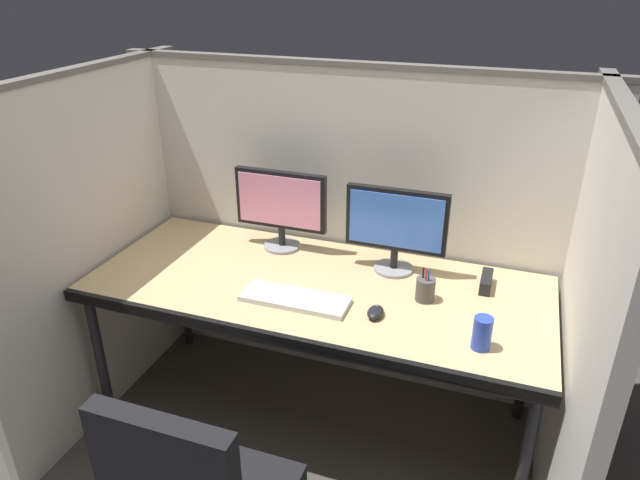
{
  "coord_description": "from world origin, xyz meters",
  "views": [
    {
      "loc": [
        0.71,
        -1.65,
        1.95
      ],
      "look_at": [
        0.0,
        0.35,
        0.92
      ],
      "focal_mm": 32.29,
      "sensor_mm": 36.0,
      "label": 1
    }
  ],
  "objects_px": {
    "soda_can": "(482,333)",
    "pen_cup": "(425,289)",
    "red_stapler": "(486,282)",
    "desk": "(315,295)",
    "monitor_right": "(396,225)",
    "monitor_left": "(281,205)",
    "computer_mouse": "(375,312)",
    "keyboard_main": "(295,299)"
  },
  "relations": [
    {
      "from": "keyboard_main",
      "to": "soda_can",
      "type": "bearing_deg",
      "value": -5.3
    },
    {
      "from": "monitor_right",
      "to": "computer_mouse",
      "type": "height_order",
      "value": "monitor_right"
    },
    {
      "from": "monitor_right",
      "to": "soda_can",
      "type": "xyz_separation_m",
      "value": [
        0.41,
        -0.45,
        -0.15
      ]
    },
    {
      "from": "desk",
      "to": "pen_cup",
      "type": "height_order",
      "value": "pen_cup"
    },
    {
      "from": "soda_can",
      "to": "red_stapler",
      "type": "height_order",
      "value": "soda_can"
    },
    {
      "from": "red_stapler",
      "to": "keyboard_main",
      "type": "bearing_deg",
      "value": -152.65
    },
    {
      "from": "monitor_right",
      "to": "red_stapler",
      "type": "distance_m",
      "value": 0.43
    },
    {
      "from": "red_stapler",
      "to": "soda_can",
      "type": "bearing_deg",
      "value": -87.43
    },
    {
      "from": "desk",
      "to": "computer_mouse",
      "type": "xyz_separation_m",
      "value": [
        0.29,
        -0.14,
        0.07
      ]
    },
    {
      "from": "desk",
      "to": "pen_cup",
      "type": "bearing_deg",
      "value": 4.9
    },
    {
      "from": "monitor_left",
      "to": "red_stapler",
      "type": "xyz_separation_m",
      "value": [
        0.93,
        -0.06,
        -0.19
      ]
    },
    {
      "from": "desk",
      "to": "monitor_right",
      "type": "relative_size",
      "value": 4.42
    },
    {
      "from": "computer_mouse",
      "to": "pen_cup",
      "type": "bearing_deg",
      "value": 49.21
    },
    {
      "from": "monitor_right",
      "to": "pen_cup",
      "type": "bearing_deg",
      "value": -49.08
    },
    {
      "from": "soda_can",
      "to": "pen_cup",
      "type": "bearing_deg",
      "value": 133.72
    },
    {
      "from": "keyboard_main",
      "to": "pen_cup",
      "type": "height_order",
      "value": "pen_cup"
    },
    {
      "from": "red_stapler",
      "to": "monitor_left",
      "type": "bearing_deg",
      "value": 176.15
    },
    {
      "from": "monitor_right",
      "to": "keyboard_main",
      "type": "xyz_separation_m",
      "value": [
        -0.31,
        -0.38,
        -0.2
      ]
    },
    {
      "from": "desk",
      "to": "red_stapler",
      "type": "height_order",
      "value": "red_stapler"
    },
    {
      "from": "desk",
      "to": "keyboard_main",
      "type": "bearing_deg",
      "value": -102.4
    },
    {
      "from": "desk",
      "to": "keyboard_main",
      "type": "distance_m",
      "value": 0.16
    },
    {
      "from": "monitor_right",
      "to": "red_stapler",
      "type": "relative_size",
      "value": 2.87
    },
    {
      "from": "monitor_left",
      "to": "pen_cup",
      "type": "height_order",
      "value": "monitor_left"
    },
    {
      "from": "soda_can",
      "to": "red_stapler",
      "type": "bearing_deg",
      "value": 92.57
    },
    {
      "from": "soda_can",
      "to": "red_stapler",
      "type": "distance_m",
      "value": 0.43
    },
    {
      "from": "desk",
      "to": "monitor_left",
      "type": "xyz_separation_m",
      "value": [
        -0.27,
        0.28,
        0.27
      ]
    },
    {
      "from": "monitor_left",
      "to": "red_stapler",
      "type": "relative_size",
      "value": 2.87
    },
    {
      "from": "monitor_left",
      "to": "pen_cup",
      "type": "xyz_separation_m",
      "value": [
        0.71,
        -0.24,
        -0.17
      ]
    },
    {
      "from": "monitor_left",
      "to": "computer_mouse",
      "type": "distance_m",
      "value": 0.73
    },
    {
      "from": "monitor_left",
      "to": "monitor_right",
      "type": "distance_m",
      "value": 0.54
    },
    {
      "from": "red_stapler",
      "to": "computer_mouse",
      "type": "bearing_deg",
      "value": -136.26
    },
    {
      "from": "monitor_left",
      "to": "computer_mouse",
      "type": "height_order",
      "value": "monitor_left"
    },
    {
      "from": "soda_can",
      "to": "red_stapler",
      "type": "xyz_separation_m",
      "value": [
        -0.02,
        0.43,
        -0.03
      ]
    },
    {
      "from": "pen_cup",
      "to": "red_stapler",
      "type": "xyz_separation_m",
      "value": [
        0.22,
        0.18,
        -0.02
      ]
    },
    {
      "from": "monitor_right",
      "to": "pen_cup",
      "type": "distance_m",
      "value": 0.31
    },
    {
      "from": "monitor_left",
      "to": "keyboard_main",
      "type": "xyz_separation_m",
      "value": [
        0.23,
        -0.42,
        -0.2
      ]
    },
    {
      "from": "monitor_left",
      "to": "monitor_right",
      "type": "relative_size",
      "value": 1.0
    },
    {
      "from": "monitor_left",
      "to": "pen_cup",
      "type": "relative_size",
      "value": 2.93
    },
    {
      "from": "keyboard_main",
      "to": "computer_mouse",
      "type": "height_order",
      "value": "computer_mouse"
    },
    {
      "from": "pen_cup",
      "to": "soda_can",
      "type": "bearing_deg",
      "value": -46.28
    },
    {
      "from": "desk",
      "to": "computer_mouse",
      "type": "distance_m",
      "value": 0.33
    },
    {
      "from": "monitor_left",
      "to": "monitor_right",
      "type": "xyz_separation_m",
      "value": [
        0.54,
        -0.04,
        0.0
      ]
    }
  ]
}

